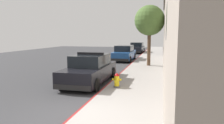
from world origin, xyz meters
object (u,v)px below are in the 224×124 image
(parked_car_dark_far, at_px, (137,48))
(street_tree, at_px, (150,21))
(police_cruiser, at_px, (90,69))
(parked_car_silver_ahead, at_px, (124,53))
(fire_hydrant, at_px, (117,80))

(parked_car_dark_far, distance_m, street_tree, 14.38)
(police_cruiser, relative_size, street_tree, 0.99)
(police_cruiser, relative_size, parked_car_dark_far, 1.00)
(parked_car_silver_ahead, relative_size, street_tree, 0.99)
(police_cruiser, height_order, parked_car_silver_ahead, police_cruiser)
(parked_car_silver_ahead, bearing_deg, street_tree, -55.73)
(police_cruiser, height_order, street_tree, street_tree)
(parked_car_silver_ahead, xyz_separation_m, fire_hydrant, (1.80, -11.82, -0.25))
(police_cruiser, xyz_separation_m, parked_car_dark_far, (0.12, 20.35, -0.00))
(police_cruiser, relative_size, fire_hydrant, 6.37)
(parked_car_silver_ahead, distance_m, parked_car_dark_far, 9.70)
(fire_hydrant, xyz_separation_m, street_tree, (1.00, 7.71, 3.27))
(parked_car_dark_far, distance_m, fire_hydrant, 21.58)
(parked_car_silver_ahead, distance_m, street_tree, 5.82)
(police_cruiser, distance_m, parked_car_silver_ahead, 10.65)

